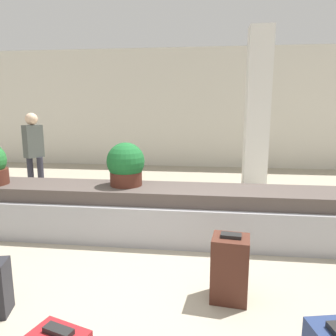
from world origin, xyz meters
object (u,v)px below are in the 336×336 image
object	(u,v)px
traveler_0	(34,148)
pillar	(257,110)
suitcase_2	(230,268)
potted_plant_1	(126,165)

from	to	relation	value
traveler_0	pillar	bearing A→B (deg)	138.08
suitcase_2	potted_plant_1	size ratio (longest dim) A/B	1.09
suitcase_2	potted_plant_1	distance (m)	1.97
pillar	potted_plant_1	distance (m)	3.56
suitcase_2	potted_plant_1	xyz separation A→B (m)	(-1.26, 1.37, 0.64)
suitcase_2	potted_plant_1	bearing A→B (deg)	139.39
pillar	suitcase_2	size ratio (longest dim) A/B	5.26
potted_plant_1	traveler_0	bearing A→B (deg)	143.79
suitcase_2	traveler_0	world-z (taller)	traveler_0
pillar	traveler_0	distance (m)	4.40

